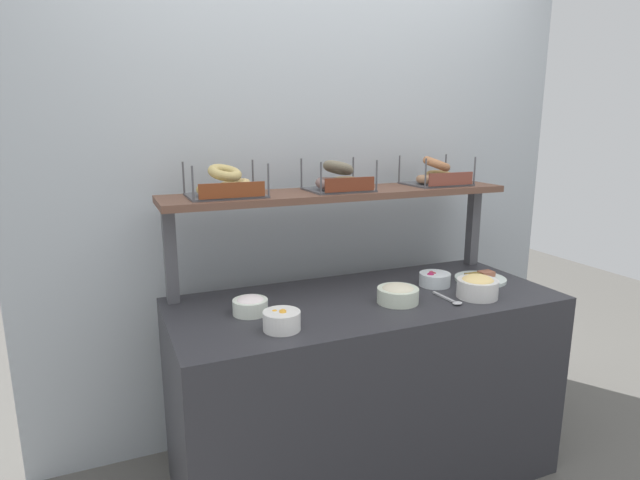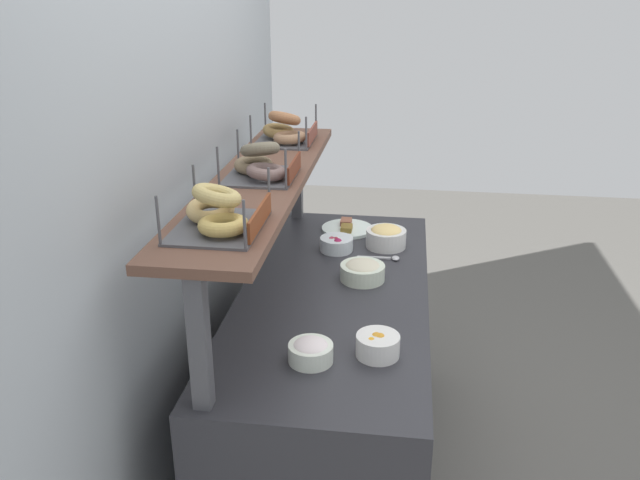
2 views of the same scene
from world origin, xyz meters
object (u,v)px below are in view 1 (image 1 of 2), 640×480
object	(u,v)px
bowl_egg_salad	(477,286)
bowl_beet_salad	(434,279)
bagel_basket_sesame	(225,186)
serving_plate_white	(480,278)
bowl_cream_cheese	(250,305)
bagel_basket_everything	(436,175)
bowl_fruit_salad	(282,320)
bagel_basket_poppy	(338,180)
serving_spoon_near_plate	(451,300)
bowl_potato_salad	(398,293)

from	to	relation	value
bowl_egg_salad	bowl_beet_salad	xyz separation A→B (m)	(-0.07, 0.21, -0.02)
bowl_beet_salad	bagel_basket_sesame	xyz separation A→B (m)	(-0.90, 0.24, 0.45)
serving_plate_white	bowl_egg_salad	bearing A→B (deg)	-132.94
bowl_cream_cheese	bagel_basket_everything	bearing A→B (deg)	14.26
bowl_cream_cheese	bagel_basket_sesame	size ratio (longest dim) A/B	0.44
bowl_fruit_salad	bagel_basket_poppy	bearing A→B (deg)	46.25
bagel_basket_everything	bagel_basket_poppy	bearing A→B (deg)	-178.46
bagel_basket_sesame	bowl_beet_salad	bearing A→B (deg)	-14.68
bowl_cream_cheese	bagel_basket_everything	size ratio (longest dim) A/B	0.47
serving_spoon_near_plate	bagel_basket_poppy	bearing A→B (deg)	125.79
bowl_fruit_salad	bagel_basket_sesame	world-z (taller)	bagel_basket_sesame
bowl_egg_salad	bowl_beet_salad	world-z (taller)	bowl_egg_salad
bowl_cream_cheese	serving_plate_white	distance (m)	1.12
bowl_beet_salad	bagel_basket_everything	world-z (taller)	bagel_basket_everything
serving_plate_white	serving_spoon_near_plate	distance (m)	0.37
serving_plate_white	bowl_fruit_salad	bearing A→B (deg)	-169.44
bowl_potato_salad	serving_spoon_near_plate	bearing A→B (deg)	-21.62
bowl_fruit_salad	bagel_basket_everything	xyz separation A→B (m)	(0.97, 0.46, 0.44)
bowl_egg_salad	bagel_basket_poppy	bearing A→B (deg)	136.44
bowl_fruit_salad	bowl_beet_salad	distance (m)	0.84
bagel_basket_poppy	bowl_cream_cheese	bearing A→B (deg)	-153.21
bowl_egg_salad	bagel_basket_everything	world-z (taller)	bagel_basket_everything
bowl_cream_cheese	bagel_basket_poppy	xyz separation A→B (m)	(0.49, 0.25, 0.44)
serving_plate_white	bagel_basket_poppy	distance (m)	0.82
bagel_basket_poppy	bowl_egg_salad	bearing A→B (deg)	-43.56
bowl_cream_cheese	bowl_egg_salad	bearing A→B (deg)	-11.26
bowl_beet_salad	bagel_basket_poppy	bearing A→B (deg)	149.49
bagel_basket_sesame	bagel_basket_poppy	world-z (taller)	bagel_basket_poppy
bowl_cream_cheese	serving_spoon_near_plate	size ratio (longest dim) A/B	0.78
bagel_basket_poppy	serving_plate_white	bearing A→B (deg)	-21.62
bowl_cream_cheese	bagel_basket_everything	distance (m)	1.15
bagel_basket_sesame	bagel_basket_poppy	xyz separation A→B (m)	(0.51, -0.01, 0.00)
bowl_fruit_salad	bagel_basket_sesame	distance (m)	0.64
bagel_basket_sesame	bagel_basket_poppy	distance (m)	0.51
bagel_basket_poppy	bagel_basket_everything	world-z (taller)	bagel_basket_everything
bowl_cream_cheese	serving_plate_white	world-z (taller)	bowl_cream_cheese
bowl_egg_salad	serving_plate_white	world-z (taller)	bowl_egg_salad
bowl_egg_salad	serving_plate_white	bearing A→B (deg)	47.06
serving_spoon_near_plate	bagel_basket_everything	xyz separation A→B (m)	(0.22, 0.46, 0.47)
bowl_egg_salad	bagel_basket_poppy	size ratio (longest dim) A/B	0.61
bowl_beet_salad	bagel_basket_sesame	size ratio (longest dim) A/B	0.45
serving_plate_white	bagel_basket_poppy	size ratio (longest dim) A/B	0.84
bowl_fruit_salad	bagel_basket_sesame	bearing A→B (deg)	100.49
serving_plate_white	bagel_basket_everything	xyz separation A→B (m)	(-0.09, 0.26, 0.47)
bowl_potato_salad	bowl_fruit_salad	bearing A→B (deg)	-170.77
bagel_basket_poppy	bagel_basket_everything	bearing A→B (deg)	1.54
bowl_fruit_salad	bowl_egg_salad	bearing A→B (deg)	0.76
bowl_cream_cheese	bagel_basket_everything	xyz separation A→B (m)	(1.03, 0.26, 0.44)
bagel_basket_everything	bowl_potato_salad	bearing A→B (deg)	-138.92
bowl_cream_cheese	bowl_potato_salad	size ratio (longest dim) A/B	0.80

